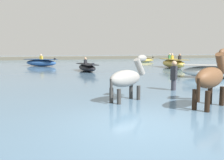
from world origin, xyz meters
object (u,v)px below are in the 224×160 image
Objects in this scene: horse_trailing_bay at (211,79)px; boat_distant_east at (87,67)px; boat_near_port at (145,60)px; person_spectator_far at (174,80)px; boat_distant_west at (41,63)px; horse_lead_grey at (127,80)px; boat_mid_outer at (173,63)px; boat_far_inshore at (219,72)px.

horse_trailing_bay is 0.70× the size of boat_distant_east.
boat_near_port is 1.60× the size of person_spectator_far.
boat_distant_west is 12.73m from boat_near_port.
horse_lead_grey is 2.86m from person_spectator_far.
horse_trailing_bay is 12.07m from boat_distant_east.
boat_distant_west reaches higher than boat_distant_east.
boat_mid_outer is 9.02m from boat_near_port.
person_spectator_far is at bearing -109.06° from boat_near_port.
boat_near_port is at bearing 72.29° from horse_trailing_bay.
boat_near_port is (2.14, 16.25, -0.13)m from boat_far_inshore.
horse_lead_grey reaches higher than boat_far_inshore.
boat_near_port is at bearing 82.51° from boat_far_inshore.
horse_lead_grey is at bearing -113.72° from boat_near_port.
horse_trailing_bay is at bearing -114.59° from boat_mid_outer.
boat_distant_west is 16.35m from person_spectator_far.
horse_trailing_bay is 2.92m from person_spectator_far.
boat_near_port is (7.10, 22.22, -0.57)m from horse_trailing_bay.
horse_lead_grey is at bearing -149.56° from person_spectator_far.
boat_near_port is at bearing 18.02° from boat_distant_west.
boat_far_inshore is 7.38m from boat_mid_outer.
person_spectator_far is at bearing -77.22° from boat_distant_east.
horse_lead_grey is 0.57× the size of boat_distant_west.
boat_mid_outer is at bearing 65.41° from horse_trailing_bay.
boat_far_inshore is at bearing 50.27° from horse_trailing_bay.
boat_mid_outer is (6.07, 13.27, -0.43)m from horse_trailing_bay.
boat_far_inshore is at bearing -51.01° from boat_distant_west.
boat_mid_outer is 11.84m from person_spectator_far.
boat_distant_east is at bearing -130.40° from boat_near_port.
horse_lead_grey is at bearing -92.13° from boat_distant_east.
person_spectator_far reaches higher than boat_far_inshore.
horse_lead_grey reaches higher than boat_near_port.
boat_distant_west is (-5.01, 18.29, -0.48)m from horse_trailing_bay.
boat_mid_outer reaches higher than boat_far_inshore.
horse_lead_grey is 0.63× the size of boat_distant_east.
boat_far_inshore is 1.26× the size of boat_distant_west.
boat_distant_west is at bearing 117.89° from boat_distant_east.
horse_lead_grey is 0.73× the size of boat_near_port.
boat_mid_outer is (1.11, 7.30, 0.02)m from boat_far_inshore.
boat_mid_outer reaches higher than boat_distant_east.
boat_far_inshore is 15.85m from boat_distant_west.
boat_mid_outer is (7.72, 1.32, 0.11)m from boat_distant_east.
horse_lead_grey is 1.17× the size of person_spectator_far.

